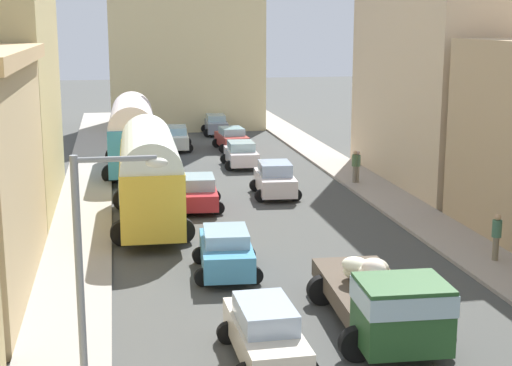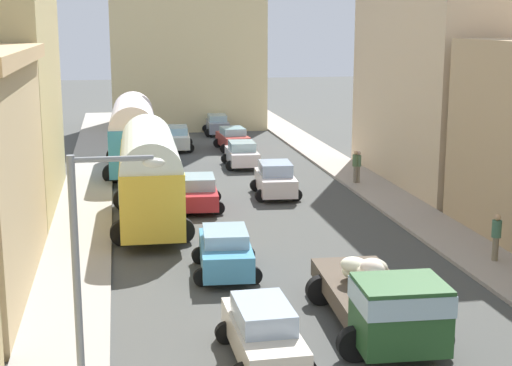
# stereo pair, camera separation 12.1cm
# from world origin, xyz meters

# --- Properties ---
(ground_plane) EXTENTS (154.00, 154.00, 0.00)m
(ground_plane) POSITION_xyz_m (0.00, 27.00, 0.00)
(ground_plane) COLOR #444643
(sidewalk_left) EXTENTS (2.50, 70.00, 0.14)m
(sidewalk_left) POSITION_xyz_m (-7.25, 27.00, 0.07)
(sidewalk_left) COLOR #9D978E
(sidewalk_left) RESTS_ON ground
(sidewalk_right) EXTENTS (2.50, 70.00, 0.14)m
(sidewalk_right) POSITION_xyz_m (7.25, 27.00, 0.07)
(sidewalk_right) COLOR #A39689
(sidewalk_right) RESTS_ON ground
(building_right_2) EXTENTS (4.17, 12.96, 13.47)m
(building_right_2) POSITION_xyz_m (10.58, 28.34, 6.74)
(building_right_2) COLOR beige
(building_right_2) RESTS_ON ground
(distant_church) EXTENTS (11.93, 7.28, 22.66)m
(distant_church) POSITION_xyz_m (0.00, 52.02, 7.66)
(distant_church) COLOR #D2BF8C
(distant_church) RESTS_ON ground
(parked_bus_0) EXTENTS (3.39, 9.15, 4.22)m
(parked_bus_0) POSITION_xyz_m (-4.36, 21.89, 2.34)
(parked_bus_0) COLOR gold
(parked_bus_0) RESTS_ON ground
(parked_bus_1) EXTENTS (3.51, 8.99, 4.23)m
(parked_bus_1) POSITION_xyz_m (-4.76, 33.68, 2.33)
(parked_bus_1) COLOR teal
(parked_bus_1) RESTS_ON ground
(cargo_truck_0) EXTENTS (3.26, 6.80, 2.16)m
(cargo_truck_0) POSITION_xyz_m (1.29, 8.91, 1.15)
(cargo_truck_0) COLOR #244E25
(cargo_truck_0) RESTS_ON ground
(car_0) EXTENTS (2.46, 3.90, 1.70)m
(car_0) POSITION_xyz_m (1.95, 26.33, 0.84)
(car_0) COLOR silver
(car_0) RESTS_ON ground
(car_1) EXTENTS (2.30, 3.67, 1.51)m
(car_1) POSITION_xyz_m (1.56, 34.19, 0.76)
(car_1) COLOR white
(car_1) RESTS_ON ground
(car_2) EXTENTS (2.37, 3.90, 1.51)m
(car_2) POSITION_xyz_m (1.94, 40.30, 0.77)
(car_2) COLOR #AE3730
(car_2) RESTS_ON ground
(car_3) EXTENTS (2.18, 3.86, 1.53)m
(car_3) POSITION_xyz_m (1.81, 47.39, 0.78)
(car_3) COLOR gray
(car_3) RESTS_ON ground
(car_4) EXTENTS (2.16, 4.13, 1.56)m
(car_4) POSITION_xyz_m (-2.14, 8.08, 0.78)
(car_4) COLOR beige
(car_4) RESTS_ON ground
(car_5) EXTENTS (2.45, 3.93, 1.57)m
(car_5) POSITION_xyz_m (-2.13, 15.08, 0.80)
(car_5) COLOR #4490BE
(car_5) RESTS_ON ground
(car_6) EXTENTS (2.28, 3.88, 1.54)m
(car_6) POSITION_xyz_m (-2.01, 24.42, 0.77)
(car_6) COLOR #B8262C
(car_6) RESTS_ON ground
(car_7) EXTENTS (2.44, 4.25, 1.57)m
(car_7) POSITION_xyz_m (-1.80, 41.07, 0.80)
(car_7) COLOR silver
(car_7) RESTS_ON ground
(pedestrian_2) EXTENTS (0.40, 0.40, 1.82)m
(pedestrian_2) POSITION_xyz_m (6.76, 28.08, 1.06)
(pedestrian_2) COLOR gray
(pedestrian_2) RESTS_ON ground
(pedestrian_3) EXTENTS (0.42, 0.42, 1.85)m
(pedestrian_3) POSITION_xyz_m (6.59, 28.02, 1.07)
(pedestrian_3) COLOR #776D5D
(pedestrian_3) RESTS_ON ground
(pedestrian_4) EXTENTS (0.41, 0.41, 1.85)m
(pedestrian_4) POSITION_xyz_m (7.47, 14.38, 1.06)
(pedestrian_4) COLOR #7A6D57
(pedestrian_4) RESTS_ON ground
(streetlamp_near) EXTENTS (1.89, 0.28, 5.99)m
(streetlamp_near) POSITION_xyz_m (-6.22, 5.18, 3.64)
(streetlamp_near) COLOR gray
(streetlamp_near) RESTS_ON ground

